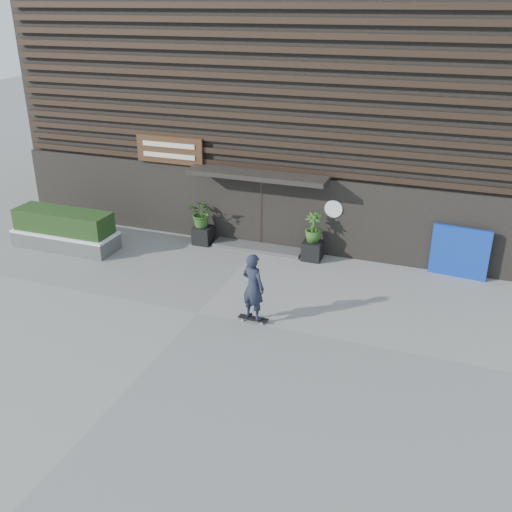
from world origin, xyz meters
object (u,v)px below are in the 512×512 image
at_px(blue_tarp, 460,252).
at_px(skateboarder, 253,287).
at_px(raised_bed, 66,240).
at_px(planter_pot_left, 203,235).
at_px(planter_pot_right, 312,251).

relative_size(blue_tarp, skateboarder, 0.88).
relative_size(raised_bed, blue_tarp, 2.11).
xyz_separation_m(raised_bed, skateboarder, (7.54, -2.40, 0.73)).
relative_size(planter_pot_left, blue_tarp, 0.36).
height_order(planter_pot_right, blue_tarp, blue_tarp).
bearing_deg(blue_tarp, skateboarder, -130.82).
relative_size(planter_pot_right, raised_bed, 0.17).
height_order(planter_pot_right, skateboarder, skateboarder).
distance_m(planter_pot_left, raised_bed, 4.54).
xyz_separation_m(planter_pot_right, blue_tarp, (4.36, 0.30, 0.48)).
height_order(planter_pot_left, skateboarder, skateboarder).
relative_size(planter_pot_right, skateboarder, 0.32).
distance_m(planter_pot_right, skateboarder, 4.35).
xyz_separation_m(planter_pot_right, skateboarder, (-0.39, -4.28, 0.68)).
height_order(planter_pot_left, blue_tarp, blue_tarp).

